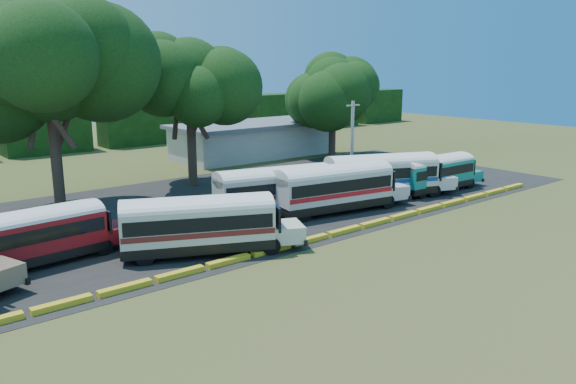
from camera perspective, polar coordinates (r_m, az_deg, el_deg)
ground at (r=33.21m, az=1.42°, el=-6.04°), size 160.00×160.00×0.00m
asphalt_strip at (r=43.12m, az=-8.04°, el=-1.69°), size 64.00×24.00×0.02m
curb at (r=33.89m, az=0.31°, el=-5.38°), size 53.70×0.45×0.30m
terminal_building at (r=66.73m, az=-3.72°, el=5.36°), size 19.00×9.00×4.00m
treeline_backdrop at (r=75.04m, az=-23.40°, el=5.91°), size 130.00×4.00×6.00m
bus_red at (r=33.37m, az=-24.52°, el=-3.87°), size 9.83×3.16×3.18m
bus_cream_west at (r=32.50m, az=-8.77°, el=-3.01°), size 10.60×6.75×3.45m
bus_cream_east at (r=40.98m, az=-1.15°, el=0.48°), size 10.88×5.02×3.47m
bus_white_red at (r=41.43m, az=4.86°, el=0.68°), size 11.28×4.52×3.61m
bus_white_blue at (r=46.48m, az=9.70°, el=1.90°), size 11.22×6.79×3.63m
bus_teal at (r=49.64m, az=14.83°, el=2.07°), size 9.68×2.74×3.16m
tree_west at (r=43.81m, az=-23.25°, el=11.92°), size 11.37×11.37×15.01m
tree_center at (r=50.69m, az=-10.02°, el=11.44°), size 9.07×9.07×13.03m
tree_east at (r=65.44m, az=4.60°, el=10.63°), size 9.01×9.01×11.56m
utility_pole at (r=51.12m, az=6.52°, el=5.08°), size 1.60×0.30×7.54m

